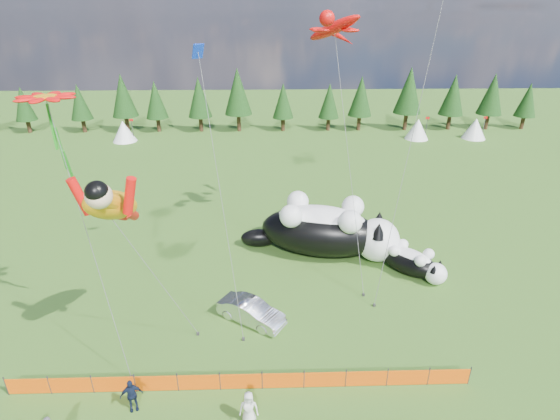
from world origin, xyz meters
name	(u,v)px	position (x,y,z in m)	size (l,w,h in m)	color
ground	(244,345)	(0.00, 0.00, 0.00)	(160.00, 160.00, 0.00)	#153309
safety_fence	(241,381)	(0.00, -3.00, 0.50)	(22.06, 0.06, 1.10)	#262626
tree_line	(257,103)	(0.00, 45.00, 4.00)	(90.00, 4.00, 8.00)	black
festival_tents	(338,130)	(11.00, 40.00, 1.40)	(50.00, 3.20, 2.80)	white
cat_large	(327,229)	(5.67, 9.58, 2.01)	(11.56, 6.14, 4.23)	black
cat_small	(413,262)	(11.16, 6.69, 0.94)	(4.38, 4.35, 1.98)	black
car	(251,312)	(0.33, 2.01, 0.67)	(1.43, 4.09, 1.35)	silver
spectator_c	(131,395)	(-4.85, -3.99, 0.85)	(0.99, 0.51, 1.70)	#121B33
spectator_e	(249,408)	(0.44, -4.84, 0.86)	(0.84, 0.55, 1.71)	silver
superhero_kite	(112,205)	(-5.62, -0.38, 8.62)	(5.54, 5.23, 10.88)	orange
gecko_kite	(334,28)	(5.86, 12.57, 15.38)	(6.53, 11.86, 17.60)	red
flower_kite	(47,101)	(-8.03, 0.75, 13.00)	(4.09, 4.48, 13.60)	red
diamond_kite_a	(200,62)	(-2.23, 6.54, 13.96)	(2.87, 6.84, 15.92)	#0C30C1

